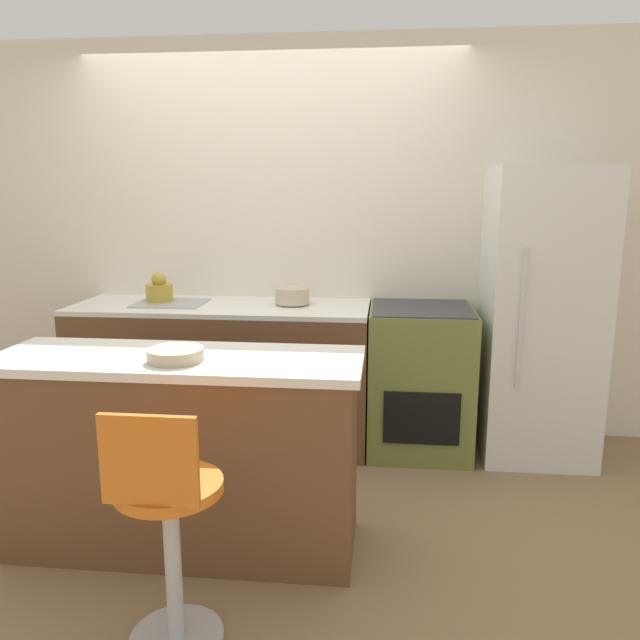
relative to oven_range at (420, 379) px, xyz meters
name	(u,v)px	position (x,y,z in m)	size (l,w,h in m)	color
ground_plane	(256,463)	(-0.99, -0.34, -0.46)	(14.00, 14.00, 0.00)	#8E704C
wall_back	(273,240)	(-0.99, 0.36, 0.84)	(8.00, 0.06, 2.60)	silver
back_counter	(223,373)	(-1.27, 0.00, 0.00)	(1.89, 0.65, 0.92)	brown
kitchen_island	(181,452)	(-1.14, -1.24, 0.00)	(1.65, 0.56, 0.91)	brown
oven_range	(420,379)	(0.00, 0.00, 0.00)	(0.64, 0.66, 0.92)	olive
refrigerator	(540,316)	(0.71, 0.01, 0.42)	(0.66, 0.66, 1.77)	silver
stool_chair	(168,530)	(-0.97, -1.91, 0.01)	(0.38, 0.38, 0.94)	#B7B7BC
kettle	(159,290)	(-1.69, 0.05, 0.53)	(0.17, 0.17, 0.19)	#B29333
mixing_bowl	(292,296)	(-0.82, 0.05, 0.51)	(0.22, 0.22, 0.10)	#C1B28E
fruit_bowl	(175,355)	(-1.12, -1.32, 0.48)	(0.24, 0.24, 0.05)	#C1B28E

